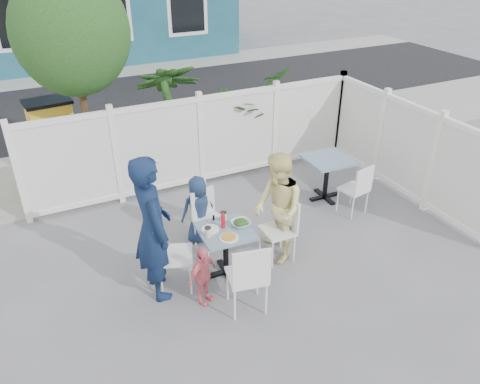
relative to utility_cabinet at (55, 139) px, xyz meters
name	(u,v)px	position (x,y,z in m)	size (l,w,h in m)	color
ground	(261,258)	(2.12, -4.00, -0.66)	(80.00, 80.00, 0.00)	slate
near_sidewalk	(172,154)	(2.12, -0.20, -0.66)	(24.00, 2.60, 0.01)	gray
street	(127,101)	(2.12, 3.50, -0.66)	(24.00, 5.00, 0.01)	black
far_sidewalk	(103,72)	(2.12, 6.60, -0.66)	(24.00, 1.60, 0.01)	gray
fence_back	(201,143)	(2.22, -1.60, 0.12)	(5.86, 0.08, 1.60)	white
fence_right	(405,151)	(5.12, -3.40, 0.12)	(0.08, 3.66, 1.60)	white
tree	(71,33)	(0.52, -0.70, 1.93)	(1.80, 1.62, 3.59)	#382316
utility_cabinet	(55,139)	(0.00, 0.00, 0.00)	(0.72, 0.51, 1.33)	gold
potted_shrub_a	(172,119)	(1.96, -0.90, 0.36)	(1.14, 1.14, 2.04)	#1A3914
potted_shrub_b	(245,116)	(3.37, -1.00, 0.22)	(1.59, 1.38, 1.76)	#1A3914
main_table	(226,240)	(1.56, -4.07, -0.13)	(0.68, 0.68, 0.69)	slate
spare_table	(327,168)	(3.89, -2.99, -0.10)	(0.72, 0.72, 0.73)	slate
chair_left	(168,250)	(0.82, -3.99, -0.10)	(0.56, 0.57, 0.98)	white
chair_right	(283,224)	(2.41, -4.07, -0.13)	(0.41, 0.42, 0.92)	white
chair_back	(207,214)	(1.61, -3.35, -0.17)	(0.46, 0.45, 0.85)	white
chair_near	(249,274)	(1.50, -4.83, -0.10)	(0.52, 0.50, 0.97)	white
chair_spare	(358,186)	(4.03, -3.62, -0.17)	(0.45, 0.44, 0.85)	white
man	(153,228)	(0.66, -4.00, 0.27)	(0.68, 0.45, 1.87)	#0F1F3F
woman	(278,209)	(2.34, -4.03, 0.11)	(0.75, 0.58, 1.54)	#F3DD49
boy	(199,210)	(1.53, -3.21, -0.15)	(0.50, 0.33, 1.03)	#1B2D4C
toddler	(203,276)	(1.09, -4.44, -0.27)	(0.47, 0.20, 0.80)	pink
plate_main	(229,238)	(1.53, -4.25, 0.03)	(0.24, 0.24, 0.02)	white
plate_side	(210,229)	(1.39, -3.98, 0.03)	(0.23, 0.23, 0.02)	white
salad_bowl	(241,223)	(1.78, -4.06, 0.05)	(0.24, 0.24, 0.06)	white
coffee_cup_a	(208,232)	(1.31, -4.10, 0.08)	(0.08, 0.08, 0.12)	beige
coffee_cup_b	(224,217)	(1.63, -3.86, 0.08)	(0.08, 0.08, 0.12)	beige
ketchup_bottle	(223,221)	(1.56, -4.00, 0.11)	(0.06, 0.06, 0.18)	red
salt_shaker	(210,220)	(1.45, -3.81, 0.06)	(0.03, 0.03, 0.07)	white
pepper_shaker	(214,218)	(1.52, -3.79, 0.05)	(0.03, 0.03, 0.07)	black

